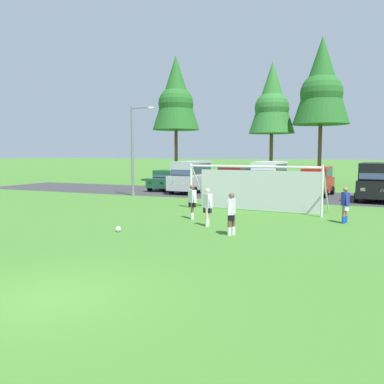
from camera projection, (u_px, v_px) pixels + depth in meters
name	position (u px, v px, depth m)	size (l,w,h in m)	color
ground_plane	(245.00, 211.00, 22.72)	(400.00, 400.00, 0.00)	#3D7028
parking_lot_strip	(278.00, 196.00, 30.71)	(52.00, 8.40, 0.01)	#333335
soccer_ball	(118.00, 229.00, 16.54)	(0.22, 0.22, 0.22)	white
soccer_goal	(256.00, 187.00, 22.64)	(7.55, 2.52, 2.57)	white
player_striker_near	(231.00, 214.00, 15.84)	(0.28, 0.74, 1.64)	brown
player_midfield_center	(345.00, 205.00, 18.54)	(0.39, 0.73, 1.64)	#936B4C
player_defender_far	(207.00, 207.00, 17.81)	(0.63, 0.52, 1.64)	beige
player_winger_left	(192.00, 202.00, 19.76)	(0.60, 0.56, 1.64)	brown
parked_car_slot_far_left	(166.00, 180.00, 35.25)	(2.28, 4.32, 1.72)	#194C2D
parked_car_slot_left	(191.00, 176.00, 32.90)	(2.26, 4.83, 2.52)	#B2B2BC
parked_car_slot_center_left	(235.00, 180.00, 30.91)	(2.25, 4.66, 2.16)	maroon
parked_car_slot_center	(269.00, 177.00, 31.63)	(2.31, 4.86, 2.52)	silver
parked_car_slot_center_right	(316.00, 181.00, 30.67)	(2.39, 4.73, 2.16)	red
parked_car_slot_right	(375.00, 181.00, 27.36)	(2.39, 4.90, 2.52)	black
tree_left_edge	(176.00, 95.00, 45.01)	(5.15, 5.15, 13.73)	brown
tree_mid_left	(272.00, 100.00, 41.92)	(4.66, 4.66, 12.43)	brown
tree_center_back	(322.00, 83.00, 38.95)	(5.30, 5.30, 14.14)	brown
street_lamp	(135.00, 150.00, 30.33)	(2.00, 0.32, 6.55)	slate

